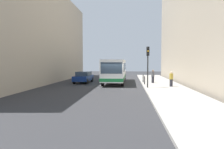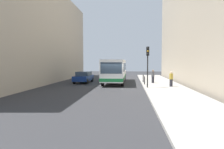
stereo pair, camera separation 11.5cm
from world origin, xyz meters
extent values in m
plane|color=#2D2D30|center=(0.00, 0.00, 0.00)|extent=(80.00, 80.00, 0.00)
cube|color=#9E9991|center=(5.40, 0.00, 0.07)|extent=(4.40, 40.00, 0.15)
cube|color=#B2A38C|center=(-11.50, 4.00, 6.40)|extent=(7.00, 32.00, 12.80)
cube|color=#B2A38C|center=(11.50, 4.00, 8.77)|extent=(7.00, 32.00, 17.54)
cube|color=white|center=(-0.18, 4.91, 1.75)|extent=(2.51, 11.00, 2.50)
cube|color=#197238|center=(-0.18, 4.91, 0.80)|extent=(2.53, 11.02, 0.36)
cube|color=#2D3D4C|center=(-0.19, -0.57, 2.10)|extent=(2.26, 0.06, 1.20)
cube|color=#2D3D4C|center=(-0.18, 5.41, 2.10)|extent=(2.53, 9.40, 1.00)
cylinder|color=black|center=(0.95, 1.01, 0.50)|extent=(0.28, 1.00, 1.00)
cylinder|color=black|center=(-1.31, 1.01, 0.50)|extent=(0.28, 1.00, 1.00)
cylinder|color=black|center=(0.96, 8.81, 0.50)|extent=(0.28, 1.00, 1.00)
cylinder|color=black|center=(-1.30, 8.81, 0.50)|extent=(0.28, 1.00, 1.00)
cube|color=navy|center=(-4.33, 4.54, 0.64)|extent=(1.95, 4.46, 0.64)
cube|color=#2D3D4C|center=(-4.32, 4.69, 1.22)|extent=(1.68, 2.52, 0.52)
cylinder|color=black|center=(-3.56, 3.01, 0.32)|extent=(0.24, 0.65, 0.64)
cylinder|color=black|center=(-5.20, 3.06, 0.32)|extent=(0.24, 0.65, 0.64)
cylinder|color=black|center=(-3.46, 6.01, 0.32)|extent=(0.24, 0.65, 0.64)
cylinder|color=black|center=(-5.10, 6.06, 0.32)|extent=(0.24, 0.65, 0.64)
cylinder|color=black|center=(3.55, -1.11, 1.75)|extent=(0.12, 0.12, 3.20)
cube|color=black|center=(3.55, -1.11, 3.80)|extent=(0.28, 0.24, 0.90)
sphere|color=black|center=(3.55, -1.24, 4.08)|extent=(0.16, 0.16, 0.16)
sphere|color=orange|center=(3.55, -1.24, 3.80)|extent=(0.16, 0.16, 0.16)
sphere|color=black|center=(3.55, -1.24, 3.52)|extent=(0.16, 0.16, 0.16)
cylinder|color=black|center=(3.45, 1.80, 0.62)|extent=(0.11, 0.11, 0.95)
cylinder|color=black|center=(3.45, 4.41, 0.62)|extent=(0.11, 0.11, 0.95)
cylinder|color=#26262D|center=(6.09, -0.03, 0.54)|extent=(0.32, 0.32, 0.77)
cylinder|color=gold|center=(6.09, -0.03, 1.22)|extent=(0.38, 0.38, 0.60)
sphere|color=beige|center=(6.09, -0.03, 1.62)|extent=(0.21, 0.21, 0.21)
cylinder|color=#26262D|center=(4.59, 3.66, 0.54)|extent=(0.32, 0.32, 0.79)
cylinder|color=#4C4C51|center=(4.59, 3.66, 1.24)|extent=(0.38, 0.38, 0.61)
sphere|color=#8C6647|center=(4.59, 3.66, 1.66)|extent=(0.22, 0.22, 0.22)
camera|label=1|loc=(1.77, -21.88, 2.68)|focal=32.81mm
camera|label=2|loc=(1.89, -21.87, 2.68)|focal=32.81mm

